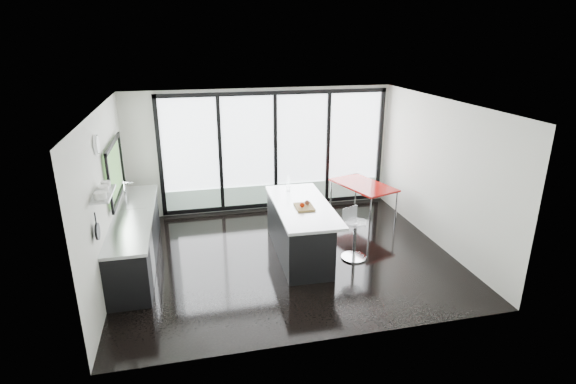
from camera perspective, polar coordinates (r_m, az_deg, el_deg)
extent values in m
cube|color=black|center=(8.45, -0.21, -8.09)|extent=(6.00, 5.00, 0.00)
cube|color=white|center=(7.58, -0.23, 11.04)|extent=(6.00, 5.00, 0.00)
cube|color=beige|center=(10.26, -3.32, 5.27)|extent=(6.00, 0.00, 2.80)
cube|color=white|center=(10.28, -1.64, 5.33)|extent=(5.00, 0.02, 2.50)
cube|color=gray|center=(10.54, -1.54, -0.16)|extent=(5.00, 0.02, 0.44)
cube|color=black|center=(10.08, -8.60, 4.82)|extent=(0.08, 0.04, 2.50)
cube|color=black|center=(10.25, -1.59, 5.27)|extent=(0.08, 0.04, 2.50)
cube|color=black|center=(10.56, 5.10, 5.63)|extent=(0.08, 0.04, 2.50)
cube|color=beige|center=(5.67, 5.42, -6.88)|extent=(6.00, 0.00, 2.80)
cube|color=beige|center=(7.84, -22.12, -0.68)|extent=(0.00, 5.00, 2.80)
cube|color=#457238|center=(8.63, -21.27, 2.59)|extent=(0.02, 1.60, 0.90)
cube|color=#AAADAF|center=(6.92, -22.40, -0.24)|extent=(0.25, 0.80, 0.03)
cylinder|color=white|center=(7.30, -23.15, 5.56)|extent=(0.04, 0.30, 0.30)
cylinder|color=black|center=(6.70, -23.04, -4.63)|extent=(0.03, 0.24, 0.24)
cube|color=beige|center=(9.02, 18.72, 2.26)|extent=(0.00, 5.00, 2.80)
cube|color=black|center=(8.52, -18.77, -5.72)|extent=(0.65, 3.20, 0.87)
cube|color=#AAADAF|center=(8.34, -19.11, -2.86)|extent=(0.69, 3.24, 0.05)
cube|color=#AAADAF|center=(8.80, -18.82, -1.65)|extent=(0.45, 0.48, 0.06)
cylinder|color=silver|center=(8.74, -19.97, -0.22)|extent=(0.02, 0.02, 0.44)
cube|color=#AAADAF|center=(7.82, -16.91, -7.96)|extent=(0.03, 0.60, 0.80)
cube|color=black|center=(8.37, 1.23, -4.91)|extent=(0.86, 2.33, 0.91)
cube|color=#AAADAF|center=(8.20, 1.83, -1.79)|extent=(1.07, 2.40, 0.05)
cube|color=olive|center=(8.04, 2.09, -1.91)|extent=(0.33, 0.43, 0.03)
sphere|color=#941700|center=(7.96, 1.81, -1.65)|extent=(0.10, 0.10, 0.09)
sphere|color=brown|center=(8.08, 2.44, -1.35)|extent=(0.09, 0.09, 0.09)
cylinder|color=silver|center=(8.84, 0.04, 1.02)|extent=(0.08, 0.08, 0.29)
cylinder|color=silver|center=(8.29, 8.46, -6.02)|extent=(0.61, 0.61, 0.74)
cylinder|color=silver|center=(9.06, 3.61, -3.71)|extent=(0.54, 0.54, 0.70)
cube|color=maroon|center=(10.15, 9.43, -1.11)|extent=(1.25, 1.65, 0.78)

